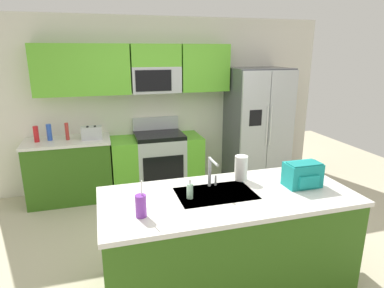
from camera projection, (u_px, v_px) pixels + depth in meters
ground_plane at (207, 251)px, 3.60m from camera, size 9.00×9.00×0.00m
kitchen_wall_unit at (156, 93)px, 5.08m from camera, size 5.20×0.43×2.60m
back_counter at (70, 170)px, 4.74m from camera, size 1.17×0.63×0.90m
range_oven at (157, 162)px, 5.08m from camera, size 1.36×0.61×1.10m
refrigerator at (257, 126)px, 5.32m from camera, size 0.90×0.76×1.85m
island_counter at (227, 239)px, 3.00m from camera, size 2.22×0.97×0.90m
toaster at (92, 133)px, 4.64m from camera, size 0.28×0.16×0.18m
pepper_mill at (67, 131)px, 4.59m from camera, size 0.05×0.05×0.24m
bottle_blue at (49, 132)px, 4.56m from camera, size 0.07×0.07×0.23m
bottle_red at (36, 134)px, 4.48m from camera, size 0.07×0.07×0.22m
sink_faucet at (211, 170)px, 2.98m from camera, size 0.08×0.21×0.28m
drink_cup_purple at (141, 206)px, 2.47m from camera, size 0.08×0.08×0.29m
soap_dispenser at (190, 191)px, 2.78m from camera, size 0.06×0.06×0.17m
paper_towel_roll at (241, 168)px, 3.17m from camera, size 0.12×0.12×0.24m
backpack at (303, 174)px, 3.01m from camera, size 0.32×0.22×0.23m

